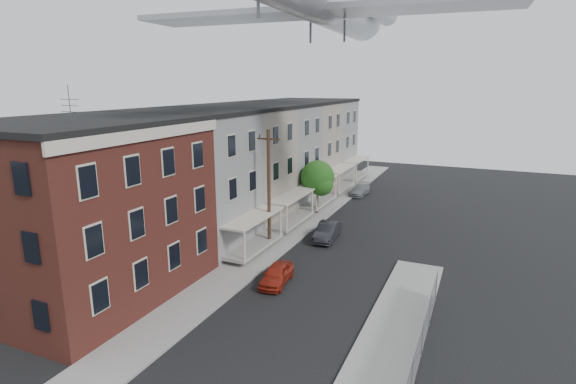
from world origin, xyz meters
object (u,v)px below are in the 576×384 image
at_px(utility_pole, 269,188).
at_px(car_mid, 327,231).
at_px(airplane, 326,0).
at_px(car_far, 360,190).
at_px(street_tree, 318,179).
at_px(car_near, 277,274).

xyz_separation_m(utility_pole, car_mid, (3.47, 3.46, -3.99)).
bearing_deg(airplane, car_far, 94.72).
height_order(street_tree, car_near, street_tree).
bearing_deg(airplane, car_mid, 84.69).
height_order(utility_pole, street_tree, utility_pole).
distance_m(car_near, car_far, 24.64).
xyz_separation_m(utility_pole, street_tree, (0.33, 9.92, -1.22)).
relative_size(utility_pole, car_mid, 2.16).
relative_size(utility_pole, street_tree, 1.73).
xyz_separation_m(street_tree, car_near, (2.91, -15.53, -2.84)).
bearing_deg(car_far, car_near, -83.56).
distance_m(car_far, airplane, 23.95).
bearing_deg(street_tree, utility_pole, -91.89).
bearing_deg(utility_pole, car_near, -60.00).
xyz_separation_m(car_mid, airplane, (-0.10, -1.03, 17.14)).
height_order(utility_pole, car_far, utility_pole).
bearing_deg(car_mid, airplane, -100.08).
distance_m(street_tree, car_mid, 7.70).
xyz_separation_m(utility_pole, car_near, (3.24, -5.61, -4.06)).
bearing_deg(utility_pole, airplane, 35.71).
xyz_separation_m(car_near, car_far, (-1.23, 24.61, -0.03)).
height_order(car_near, airplane, airplane).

